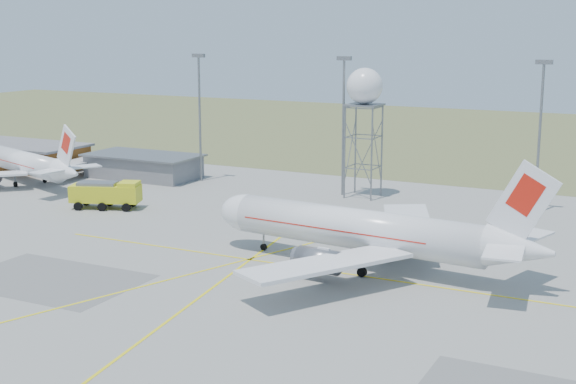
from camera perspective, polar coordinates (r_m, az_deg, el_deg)
The scene contains 11 objects.
ground at distance 60.61m, azimuth -12.21°, elevation -12.64°, with size 400.00×400.00×0.00m, color #A4A39E.
grass_strip at distance 187.61m, azimuth 15.57°, elevation 3.69°, with size 400.00×120.00×0.03m, color #586336.
building_orange at distance 153.70m, azimuth -19.70°, elevation 2.57°, with size 33.00×12.00×4.30m.
building_grey at distance 135.40m, azimuth -10.23°, elevation 1.84°, with size 19.00×10.00×3.90m.
mast_a at distance 130.00m, azimuth -6.31°, elevation 6.04°, with size 2.20×0.50×20.50m.
mast_b at distance 118.36m, azimuth 3.96°, elevation 5.53°, with size 2.20×0.50×20.50m.
mast_c at distance 110.69m, azimuth 17.50°, elevation 4.59°, with size 2.20×0.50×20.50m.
airliner_main at distance 83.56m, azimuth 5.33°, elevation -2.76°, with size 37.67×36.49×12.81m.
airliner_far at distance 134.65m, azimuth -18.16°, elevation 1.95°, with size 30.64×28.84×10.72m.
radar_tower at distance 117.37m, azimuth 5.42°, elevation 4.74°, with size 5.23×5.23×18.92m.
fire_truck at distance 113.38m, azimuth -12.71°, elevation -0.24°, with size 10.05×6.35×3.82m.
Camera 1 is at (35.35, -42.59, 24.69)m, focal length 50.00 mm.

